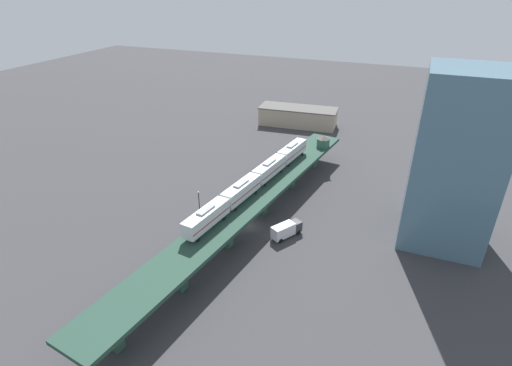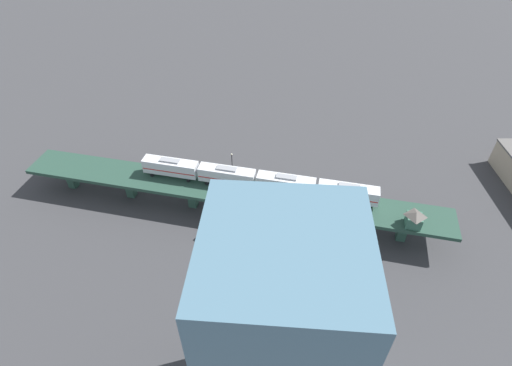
% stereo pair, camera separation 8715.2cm
% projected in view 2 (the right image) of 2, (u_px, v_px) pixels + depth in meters
% --- Properties ---
extents(ground_plane, '(400.00, 400.00, 0.00)m').
position_uv_depth(ground_plane, '(230.00, 211.00, 88.75)').
color(ground_plane, '#38383A').
extents(elevated_viaduct, '(21.70, 92.24, 6.62)m').
position_uv_depth(elevated_viaduct, '(228.00, 192.00, 85.05)').
color(elevated_viaduct, '#244135').
rests_on(elevated_viaduct, ground).
extents(subway_train, '(10.02, 49.68, 4.45)m').
position_uv_depth(subway_train, '(256.00, 179.00, 82.87)').
color(subway_train, silver).
rests_on(subway_train, elevated_viaduct).
extents(signal_hut, '(3.65, 3.65, 3.40)m').
position_uv_depth(signal_hut, '(414.00, 219.00, 75.30)').
color(signal_hut, '#33604C').
rests_on(signal_hut, elevated_viaduct).
extents(street_car_blue, '(2.77, 4.70, 1.89)m').
position_uv_depth(street_car_blue, '(342.00, 190.00, 92.62)').
color(street_car_blue, '#233D93').
rests_on(street_car_blue, ground).
extents(street_car_white, '(2.58, 4.66, 1.89)m').
position_uv_depth(street_car_white, '(222.00, 182.00, 94.86)').
color(street_car_white, silver).
rests_on(street_car_white, ground).
extents(delivery_truck, '(5.66, 7.32, 3.20)m').
position_uv_depth(delivery_truck, '(221.00, 236.00, 80.80)').
color(delivery_truck, '#333338').
rests_on(delivery_truck, ground).
extents(street_lamp, '(0.44, 0.44, 6.94)m').
position_uv_depth(street_lamp, '(232.00, 163.00, 95.19)').
color(street_lamp, black).
rests_on(street_lamp, ground).
extents(office_tower, '(16.00, 16.00, 36.00)m').
position_uv_depth(office_tower, '(279.00, 344.00, 46.60)').
color(office_tower, slate).
rests_on(office_tower, ground).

